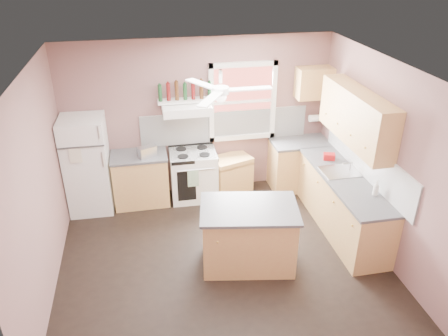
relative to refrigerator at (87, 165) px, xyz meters
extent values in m
plane|color=black|center=(1.88, -1.66, -0.81)|extent=(4.50, 4.50, 0.00)
plane|color=white|center=(1.88, -1.66, 1.89)|extent=(4.50, 4.50, 0.00)
cube|color=#77534F|center=(1.88, 0.36, 0.54)|extent=(4.50, 0.05, 2.70)
cube|color=#77534F|center=(4.16, -1.66, 0.54)|extent=(0.05, 4.00, 2.70)
cube|color=#77534F|center=(-0.39, -1.66, 0.54)|extent=(0.05, 4.00, 2.70)
cube|color=white|center=(2.33, 0.33, 0.37)|extent=(2.90, 0.03, 0.55)
cube|color=white|center=(4.12, -1.36, 0.37)|extent=(0.03, 2.60, 0.55)
cube|color=maroon|center=(2.63, 0.32, 0.79)|extent=(1.00, 0.02, 1.20)
cube|color=white|center=(2.63, 0.30, 0.79)|extent=(1.16, 0.07, 1.36)
cube|color=white|center=(0.00, 0.00, 0.00)|extent=(0.70, 0.68, 1.61)
cube|color=tan|center=(0.82, 0.04, -0.38)|extent=(0.90, 0.60, 0.86)
cube|color=#444447|center=(0.82, 0.04, 0.07)|extent=(0.92, 0.62, 0.04)
cube|color=silver|center=(0.97, -0.07, 0.18)|extent=(0.32, 0.26, 0.18)
cube|color=white|center=(1.72, 0.04, -0.38)|extent=(0.80, 0.66, 0.86)
cube|color=white|center=(1.65, 0.09, 0.81)|extent=(0.78, 0.50, 0.14)
cube|color=white|center=(1.65, 0.21, 0.91)|extent=(0.90, 0.26, 0.03)
cube|color=tan|center=(2.40, 0.09, -0.47)|extent=(0.78, 0.64, 0.67)
cube|color=tan|center=(3.63, 0.04, -0.38)|extent=(1.00, 0.60, 0.86)
cube|color=tan|center=(3.83, -1.36, -0.38)|extent=(0.60, 2.20, 0.86)
cube|color=#444447|center=(3.63, 0.04, 0.07)|extent=(1.02, 0.62, 0.04)
cube|color=#444447|center=(3.82, -1.36, 0.07)|extent=(0.62, 2.22, 0.04)
cube|color=silver|center=(3.82, -1.16, 0.09)|extent=(0.55, 0.45, 0.03)
cylinder|color=silver|center=(3.98, -1.16, 0.16)|extent=(0.03, 0.03, 0.14)
cube|color=tan|center=(3.96, -1.16, 0.97)|extent=(0.33, 1.80, 0.76)
cube|color=tan|center=(3.83, 0.17, 1.09)|extent=(0.60, 0.33, 0.52)
cylinder|color=white|center=(3.95, 0.20, 0.44)|extent=(0.26, 0.12, 0.12)
cube|color=tan|center=(2.22, -1.88, -0.38)|extent=(1.34, 0.97, 0.86)
cube|color=#444447|center=(2.22, -1.88, 0.07)|extent=(1.42, 1.05, 0.04)
cylinder|color=white|center=(1.88, -1.66, 1.64)|extent=(0.20, 0.20, 0.08)
imported|color=silver|center=(4.01, -1.90, 0.20)|extent=(0.12, 0.12, 0.22)
cube|color=#A10D0F|center=(3.83, -0.73, 0.14)|extent=(0.21, 0.17, 0.10)
cylinder|color=#143819|center=(1.25, 0.21, 1.06)|extent=(0.06, 0.06, 0.27)
cylinder|color=#590F0F|center=(1.39, 0.21, 1.07)|extent=(0.06, 0.06, 0.29)
cylinder|color=#3F230F|center=(1.52, 0.21, 1.08)|extent=(0.06, 0.06, 0.31)
cylinder|color=#143819|center=(1.65, 0.21, 1.06)|extent=(0.06, 0.06, 0.27)
cylinder|color=#590F0F|center=(1.79, 0.21, 1.07)|extent=(0.06, 0.06, 0.29)
cylinder|color=#3F230F|center=(1.92, 0.21, 1.08)|extent=(0.06, 0.06, 0.31)
cylinder|color=#143819|center=(2.05, 0.21, 1.06)|extent=(0.06, 0.06, 0.27)
camera|label=1|loc=(0.95, -6.58, 3.21)|focal=35.00mm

